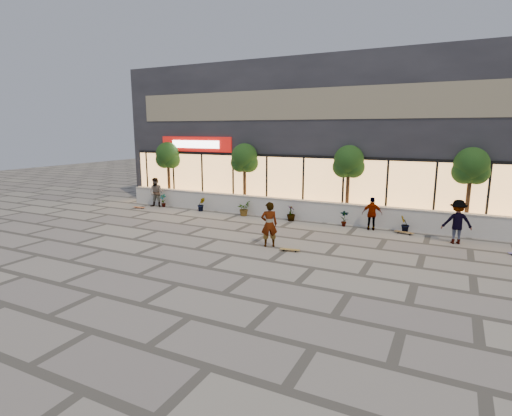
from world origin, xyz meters
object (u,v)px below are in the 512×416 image
at_px(skater_right_far, 457,222).
at_px(tree_west, 168,157).
at_px(skateboard_center, 290,249).
at_px(skateboard_left, 139,207).
at_px(tree_midwest, 244,160).
at_px(skateboard_right_near, 404,232).
at_px(skater_left, 156,192).
at_px(skater_center, 269,224).
at_px(skater_right_near, 372,214).
at_px(tree_mideast, 349,164).
at_px(tree_east, 471,168).

bearing_deg(skater_right_far, tree_west, -20.98).
height_order(skateboard_center, skateboard_left, same).
distance_m(tree_midwest, skateboard_right_near, 9.61).
distance_m(skater_left, skateboard_left, 1.35).
distance_m(tree_midwest, skater_right_far, 11.51).
xyz_separation_m(tree_west, skater_center, (9.83, -6.02, -2.06)).
height_order(skater_right_near, skateboard_left, skater_right_near).
xyz_separation_m(tree_mideast, skater_center, (-1.67, -6.02, -2.06)).
bearing_deg(skater_center, tree_east, -172.07).
relative_size(tree_midwest, tree_east, 1.00).
bearing_deg(tree_west, skater_left, -85.45).
height_order(tree_east, skater_right_far, tree_east).
distance_m(skateboard_center, skateboard_left, 12.02).
relative_size(tree_west, skateboard_right_near, 4.47).
xyz_separation_m(tree_west, skater_left, (0.11, -1.40, -2.09)).
bearing_deg(tree_west, skateboard_right_near, -5.89).
bearing_deg(tree_midwest, tree_mideast, 0.00).
bearing_deg(skater_center, skateboard_right_near, -168.24).
bearing_deg(tree_mideast, skateboard_right_near, -26.31).
xyz_separation_m(tree_west, tree_east, (17.00, 0.00, 0.00)).
bearing_deg(skateboard_left, tree_mideast, 6.44).
relative_size(skateboard_center, skateboard_left, 1.01).
relative_size(tree_mideast, skater_left, 2.18).
distance_m(tree_midwest, skater_left, 5.95).
bearing_deg(tree_east, tree_mideast, 180.00).
bearing_deg(skateboard_right_near, tree_midwest, -177.25).
relative_size(tree_midwest, skateboard_left, 4.96).
bearing_deg(skater_right_far, tree_east, -113.65).
bearing_deg(skater_center, tree_mideast, -137.62).
bearing_deg(skater_left, skateboard_right_near, -12.40).
xyz_separation_m(skater_center, skater_right_near, (3.22, 4.62, -0.13)).
height_order(tree_mideast, skater_right_far, tree_mideast).
height_order(skater_left, skateboard_center, skater_left).
distance_m(skater_left, skater_right_far, 16.53).
relative_size(tree_west, skater_right_far, 2.12).
height_order(tree_east, skater_right_near, tree_east).
bearing_deg(skater_right_near, tree_east, -173.68).
bearing_deg(tree_mideast, tree_midwest, 180.00).
height_order(tree_east, skater_center, tree_east).
bearing_deg(skateboard_right_near, skateboard_left, -164.84).
xyz_separation_m(skater_left, skateboard_left, (-0.61, -0.88, -0.82)).
bearing_deg(skater_center, tree_west, -63.57).
relative_size(tree_west, skater_right_near, 2.49).
relative_size(tree_east, skater_center, 2.13).
distance_m(tree_midwest, skater_center, 7.69).
xyz_separation_m(tree_east, skater_right_far, (-0.38, -2.14, -2.06)).
xyz_separation_m(skateboard_center, skateboard_left, (-11.34, 4.00, 0.00)).
relative_size(skater_left, skateboard_center, 2.25).
distance_m(tree_midwest, skateboard_center, 8.74).
bearing_deg(skater_left, skateboard_center, -36.48).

